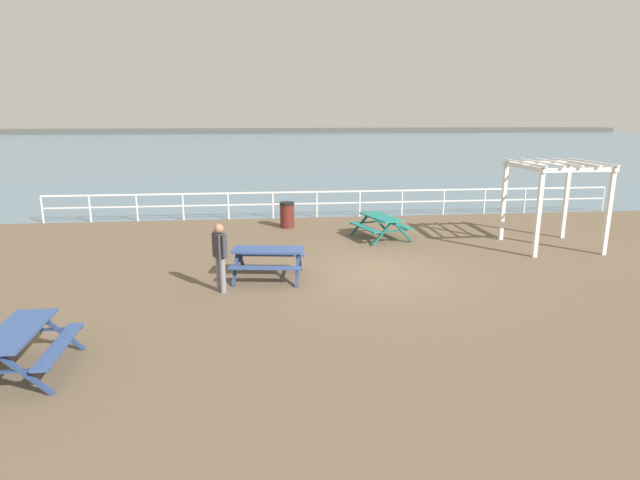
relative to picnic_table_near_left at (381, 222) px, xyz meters
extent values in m
cube|color=brown|center=(-0.90, -3.88, -0.68)|extent=(30.00, 24.00, 0.20)
cube|color=slate|center=(-0.90, 48.87, -0.58)|extent=(142.00, 90.00, 0.01)
cube|color=#4C4C47|center=(-0.90, 91.87, -0.58)|extent=(142.00, 6.00, 1.80)
cube|color=white|center=(-0.90, 3.87, 0.47)|extent=(23.00, 0.06, 0.06)
cube|color=white|center=(-0.90, 3.87, -0.01)|extent=(23.00, 0.05, 0.05)
cylinder|color=white|center=(-12.40, 3.87, -0.06)|extent=(0.07, 0.07, 1.05)
cylinder|color=white|center=(-10.63, 3.87, -0.06)|extent=(0.07, 0.07, 1.05)
cylinder|color=white|center=(-8.86, 3.87, -0.06)|extent=(0.07, 0.07, 1.05)
cylinder|color=white|center=(-7.09, 3.87, -0.06)|extent=(0.07, 0.07, 1.05)
cylinder|color=white|center=(-5.32, 3.87, -0.06)|extent=(0.07, 0.07, 1.05)
cylinder|color=white|center=(-3.55, 3.87, -0.06)|extent=(0.07, 0.07, 1.05)
cylinder|color=white|center=(-1.78, 3.87, -0.06)|extent=(0.07, 0.07, 1.05)
cylinder|color=white|center=(-0.02, 3.87, -0.06)|extent=(0.07, 0.07, 1.05)
cylinder|color=white|center=(1.75, 3.87, -0.06)|extent=(0.07, 0.07, 1.05)
cylinder|color=white|center=(3.52, 3.87, -0.06)|extent=(0.07, 0.07, 1.05)
cylinder|color=white|center=(5.29, 3.87, -0.06)|extent=(0.07, 0.07, 1.05)
cylinder|color=white|center=(7.06, 3.87, -0.06)|extent=(0.07, 0.07, 1.05)
cylinder|color=white|center=(8.83, 3.87, -0.06)|extent=(0.07, 0.07, 1.05)
cylinder|color=white|center=(10.60, 3.87, -0.06)|extent=(0.07, 0.07, 1.05)
cube|color=#1E7A70|center=(0.00, 0.00, 0.17)|extent=(1.19, 1.93, 0.05)
cube|color=#1E7A70|center=(-0.59, -0.18, -0.13)|extent=(0.77, 1.80, 0.04)
cube|color=#1E7A70|center=(0.59, 0.18, -0.13)|extent=(0.77, 1.80, 0.04)
cube|color=#165B54|center=(-0.58, 0.64, -0.21)|extent=(0.78, 0.30, 0.79)
cube|color=#165B54|center=(0.13, 0.85, -0.21)|extent=(0.78, 0.30, 0.79)
cube|color=#165B54|center=(-0.22, 0.75, -0.16)|extent=(1.45, 0.49, 0.04)
cube|color=#165B54|center=(-0.13, -0.85, -0.21)|extent=(0.78, 0.30, 0.79)
cube|color=#165B54|center=(0.58, -0.64, -0.21)|extent=(0.78, 0.30, 0.79)
cube|color=#165B54|center=(0.22, -0.75, -0.16)|extent=(1.45, 0.49, 0.04)
cube|color=#334C84|center=(-3.82, -3.91, 0.17)|extent=(1.88, 0.95, 0.05)
cube|color=#334C84|center=(-3.73, -3.30, -0.13)|extent=(1.82, 0.51, 0.04)
cube|color=#334C84|center=(-3.91, -4.52, -0.13)|extent=(1.82, 0.51, 0.04)
cube|color=navy|center=(-2.99, -3.65, -0.21)|extent=(0.19, 0.80, 0.79)
cube|color=navy|center=(-3.10, -4.39, -0.21)|extent=(0.19, 0.80, 0.79)
cube|color=navy|center=(-3.05, -4.02, -0.16)|extent=(0.27, 1.49, 0.04)
cube|color=navy|center=(-4.54, -3.43, -0.21)|extent=(0.19, 0.80, 0.79)
cube|color=navy|center=(-4.65, -4.17, -0.21)|extent=(0.19, 0.80, 0.79)
cube|color=navy|center=(-4.59, -3.80, -0.16)|extent=(0.27, 1.49, 0.04)
cube|color=#334C84|center=(-7.92, -8.60, 0.17)|extent=(0.75, 1.82, 0.05)
cube|color=#334C84|center=(-7.30, -8.58, -0.13)|extent=(0.31, 1.81, 0.04)
cube|color=navy|center=(-8.31, -7.83, -0.21)|extent=(0.79, 0.10, 0.79)
cube|color=navy|center=(-7.56, -7.81, -0.21)|extent=(0.79, 0.10, 0.79)
cube|color=navy|center=(-7.94, -7.82, -0.16)|extent=(1.50, 0.10, 0.04)
cube|color=navy|center=(-7.52, -9.37, -0.21)|extent=(0.79, 0.10, 0.79)
cylinder|color=slate|center=(-4.91, -4.95, -0.16)|extent=(0.14, 0.14, 0.85)
cylinder|color=slate|center=(-5.00, -4.80, -0.16)|extent=(0.14, 0.14, 0.85)
cube|color=#333338|center=(-4.95, -4.87, 0.56)|extent=(0.36, 0.40, 0.58)
cylinder|color=#333338|center=(-4.84, -5.06, 0.58)|extent=(0.09, 0.09, 0.52)
cylinder|color=#333338|center=(-5.07, -4.68, 0.58)|extent=(0.09, 0.09, 0.52)
sphere|color=#9E7051|center=(-4.95, -4.87, 0.96)|extent=(0.23, 0.23, 0.23)
cube|color=white|center=(6.20, -0.52, 0.67)|extent=(0.12, 0.12, 2.50)
cube|color=white|center=(6.24, -2.72, 0.67)|extent=(0.12, 0.12, 2.50)
cube|color=white|center=(4.00, -0.56, 0.67)|extent=(0.12, 0.12, 2.50)
cube|color=white|center=(4.04, -2.76, 0.67)|extent=(0.12, 0.12, 2.50)
cube|color=white|center=(6.22, -1.62, 1.98)|extent=(0.16, 2.44, 0.12)
cube|color=white|center=(4.02, -1.66, 1.98)|extent=(0.16, 2.44, 0.12)
cube|color=white|center=(5.10, -0.54, 1.98)|extent=(2.44, 0.16, 0.12)
cube|color=white|center=(5.14, -2.74, 1.98)|extent=(2.44, 0.16, 0.12)
cube|color=white|center=(4.02, -1.66, 2.10)|extent=(0.12, 2.56, 0.04)
cube|color=white|center=(4.57, -1.65, 2.10)|extent=(0.12, 2.56, 0.04)
cube|color=white|center=(5.12, -1.64, 2.10)|extent=(0.12, 2.56, 0.04)
cube|color=white|center=(5.67, -1.63, 2.10)|extent=(0.12, 2.56, 0.04)
cube|color=white|center=(6.22, -1.62, 2.10)|extent=(0.12, 2.56, 0.04)
cylinder|color=#591E19|center=(-3.06, 2.10, -0.16)|extent=(0.52, 0.52, 0.85)
cylinder|color=black|center=(-3.06, 2.10, 0.32)|extent=(0.55, 0.55, 0.10)
camera|label=1|loc=(-3.87, -16.91, 3.60)|focal=29.33mm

